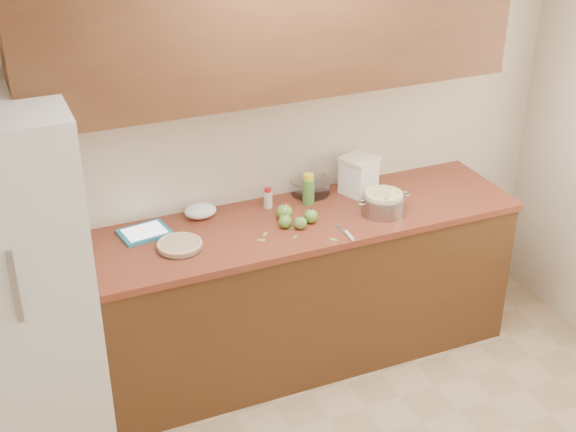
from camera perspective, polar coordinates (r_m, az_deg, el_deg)
name	(u,v)px	position (r m, az deg, el deg)	size (l,w,h in m)	color
room_shell	(441,304)	(3.05, 10.82, -6.18)	(3.60, 3.60, 3.60)	tan
counter_run	(286,292)	(4.59, -0.12, -5.44)	(2.64, 0.68, 0.92)	#4B2A15
upper_cabinets	(274,26)	(4.11, -1.00, 13.33)	(2.60, 0.34, 0.70)	#55311A
fridge	(13,284)	(4.07, -18.99, -4.60)	(0.70, 0.70, 1.80)	silver
pie	(180,245)	(4.12, -7.71, -2.08)	(0.24, 0.24, 0.04)	silver
colander	(383,203)	(4.45, 6.80, 0.91)	(0.33, 0.24, 0.12)	gray
flour_canister	(359,175)	(4.64, 5.05, 2.92)	(0.24, 0.24, 0.22)	white
tablet	(144,232)	(4.29, -10.17, -1.16)	(0.28, 0.23, 0.02)	teal
paring_knife	(348,235)	(4.22, 4.29, -1.32)	(0.03, 0.19, 0.02)	gray
lemon_bottle	(308,190)	(4.51, 1.46, 1.89)	(0.07, 0.07, 0.18)	#4C8C38
cinnamon_shaker	(268,198)	(4.48, -1.44, 1.28)	(0.05, 0.05, 0.12)	beige
vanilla_bottle	(286,210)	(4.39, -0.15, 0.42)	(0.03, 0.03, 0.08)	black
mixing_bowl	(310,186)	(4.64, 1.61, 2.17)	(0.24, 0.24, 0.09)	silver
paper_towel	(200,211)	(4.41, -6.25, 0.37)	(0.18, 0.15, 0.07)	white
apple_left	(285,221)	(4.28, -0.19, -0.39)	(0.07, 0.07, 0.09)	#5E8E33
apple_center	(284,212)	(4.35, -0.26, 0.27)	(0.09, 0.09, 0.10)	#5E8E33
apple_front	(300,223)	(4.27, 0.88, -0.49)	(0.07, 0.07, 0.08)	#5E8E33
apple_extra	(311,216)	(4.33, 1.63, -0.01)	(0.08, 0.08, 0.09)	#5E8E33
peel_a	(265,234)	(4.23, -1.64, -1.30)	(0.04, 0.02, 0.00)	#76A550
peel_b	(295,237)	(4.20, 0.52, -1.50)	(0.03, 0.01, 0.00)	#76A550
peel_c	(261,240)	(4.17, -1.91, -1.73)	(0.04, 0.02, 0.00)	#76A550
peel_d	(334,240)	(4.18, 3.26, -1.69)	(0.04, 0.02, 0.00)	#76A550
peel_e	(291,228)	(4.29, 0.19, -0.84)	(0.03, 0.01, 0.00)	#76A550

